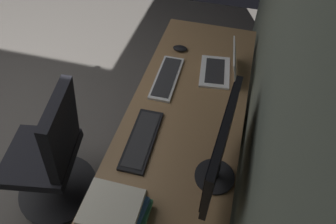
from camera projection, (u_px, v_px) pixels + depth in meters
wall_back at (284, 60)px, 1.24m from camera, size 4.44×0.10×2.60m
desk at (177, 146)px, 1.72m from camera, size 2.33×0.69×0.73m
drawer_pedestal at (191, 136)px, 2.17m from camera, size 0.40×0.51×0.69m
monitor_primary at (220, 148)px, 1.33m from camera, size 0.56×0.20×0.44m
laptop_left at (223, 68)px, 2.00m from camera, size 0.34×0.27×0.20m
keyboard_main at (167, 78)px, 1.99m from camera, size 0.42×0.15×0.02m
keyboard_spare at (142, 140)px, 1.66m from camera, size 0.42×0.15×0.02m
mouse_main at (180, 48)px, 2.19m from camera, size 0.06×0.10×0.03m
book_stack_near at (115, 209)px, 1.35m from camera, size 0.26×0.28×0.12m
office_chair at (52, 158)px, 1.92m from camera, size 0.56×0.59×0.97m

